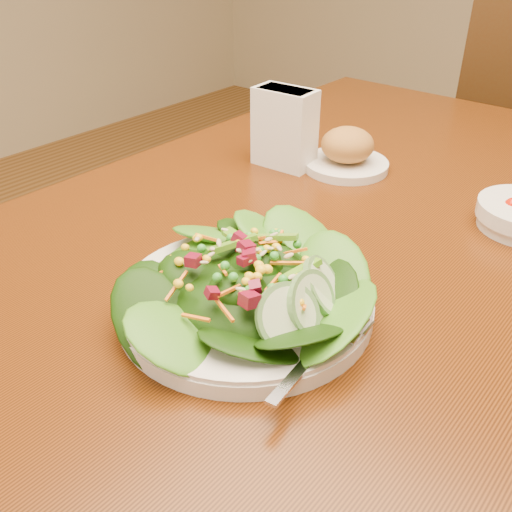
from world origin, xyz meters
name	(u,v)px	position (x,y,z in m)	size (l,w,h in m)	color
ground_plane	(321,503)	(0.00, 0.00, 0.00)	(5.00, 5.00, 0.00)	#98642B
dining_table	(345,264)	(0.00, 0.00, 0.65)	(0.90, 1.40, 0.75)	#5D2909
salad_plate	(252,290)	(0.05, -0.30, 0.78)	(0.31, 0.30, 0.09)	silver
bread_plate	(347,152)	(-0.10, 0.14, 0.78)	(0.15, 0.15, 0.08)	silver
napkin_holder	(285,126)	(-0.20, 0.08, 0.83)	(0.11, 0.07, 0.14)	white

